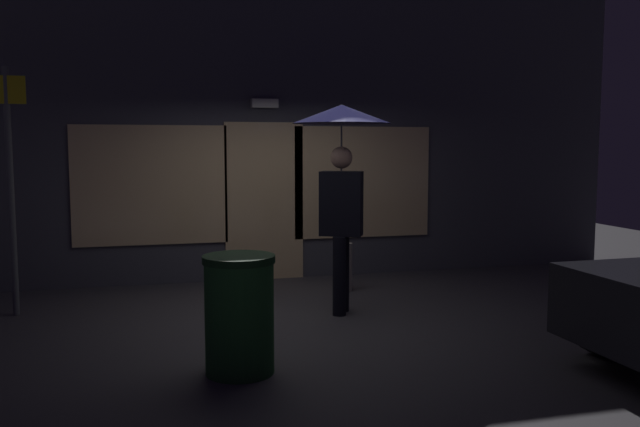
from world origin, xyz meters
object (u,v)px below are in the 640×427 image
Objects in this scene: person_with_umbrella at (341,153)px; sidewalk_bollard at (344,267)px; trash_bin at (239,314)px; sidewalk_bollard_2 at (254,274)px; street_sign_post at (10,177)px.

sidewalk_bollard is (0.37, 1.09, -1.48)m from person_with_umbrella.
person_with_umbrella is 2.36× the size of trash_bin.
person_with_umbrella is 1.88m from sidewalk_bollard.
sidewalk_bollard_2 is (-0.79, 1.19, -1.54)m from person_with_umbrella.
trash_bin is (-0.58, -2.86, 0.23)m from sidewalk_bollard_2.
sidewalk_bollard is 3.27m from trash_bin.
street_sign_post reaches higher than sidewalk_bollard.
person_with_umbrella is 0.85× the size of street_sign_post.
trash_bin is at bearing 77.70° from person_with_umbrella.
trash_bin is at bearing -49.47° from street_sign_post.
sidewalk_bollard is (3.88, 0.25, -1.22)m from street_sign_post.
sidewalk_bollard_2 is at bearing 7.45° from street_sign_post.
person_with_umbrella is at bearing -56.53° from sidewalk_bollard_2.
person_with_umbrella is 2.10m from sidewalk_bollard_2.
sidewalk_bollard is at bearing -81.52° from person_with_umbrella.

